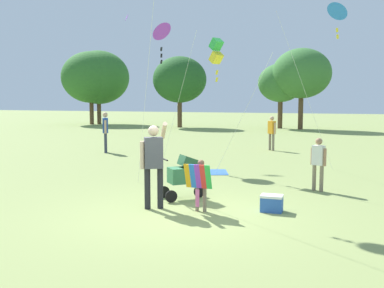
# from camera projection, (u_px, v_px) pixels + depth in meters

# --- Properties ---
(ground_plane) EXTENTS (120.00, 120.00, 0.00)m
(ground_plane) POSITION_uv_depth(u_px,v_px,m) (182.00, 214.00, 9.21)
(ground_plane) COLOR #849351
(treeline_distant) EXTENTS (44.57, 7.03, 6.51)m
(treeline_distant) POSITION_uv_depth(u_px,v_px,m) (288.00, 76.00, 33.30)
(treeline_distant) COLOR brown
(treeline_distant) RESTS_ON ground
(child_with_butterfly_kite) EXTENTS (0.57, 0.37, 1.09)m
(child_with_butterfly_kite) POSITION_uv_depth(u_px,v_px,m) (200.00, 180.00, 9.31)
(child_with_butterfly_kite) COLOR #7F705B
(child_with_butterfly_kite) RESTS_ON ground
(person_adult_flyer) EXTENTS (0.56, 0.69, 1.86)m
(person_adult_flyer) POSITION_uv_depth(u_px,v_px,m) (154.00, 159.00, 9.54)
(person_adult_flyer) COLOR #232328
(person_adult_flyer) RESTS_ON ground
(stroller) EXTENTS (1.02, 0.93, 1.03)m
(stroller) POSITION_uv_depth(u_px,v_px,m) (184.00, 173.00, 10.52)
(stroller) COLOR black
(stroller) RESTS_ON ground
(kite_orange_delta) EXTENTS (2.06, 1.60, 4.97)m
(kite_orange_delta) POSITION_uv_depth(u_px,v_px,m) (162.00, 32.00, 15.88)
(kite_orange_delta) COLOR purple
(kite_orange_delta) RESTS_ON ground
(kite_green_novelty) EXTENTS (2.18, 1.55, 4.18)m
(kite_green_novelty) POSITION_uv_depth(u_px,v_px,m) (216.00, 51.00, 13.89)
(kite_green_novelty) COLOR green
(kite_green_novelty) RESTS_ON ground
(kite_blue_high) EXTENTS (2.16, 2.09, 5.39)m
(kite_blue_high) POSITION_uv_depth(u_px,v_px,m) (337.00, 13.00, 14.51)
(kite_blue_high) COLOR blue
(kite_blue_high) RESTS_ON ground
(person_red_shirt) EXTENTS (0.38, 0.37, 1.53)m
(person_red_shirt) POSITION_uv_depth(u_px,v_px,m) (272.00, 130.00, 20.09)
(person_red_shirt) COLOR #7F705B
(person_red_shirt) RESTS_ON ground
(person_couple_left) EXTENTS (0.38, 0.50, 1.73)m
(person_couple_left) POSITION_uv_depth(u_px,v_px,m) (105.00, 129.00, 19.28)
(person_couple_left) COLOR #33384C
(person_couple_left) RESTS_ON ground
(person_back_turned) EXTENTS (0.39, 0.29, 1.35)m
(person_back_turned) POSITION_uv_depth(u_px,v_px,m) (318.00, 160.00, 11.39)
(person_back_turned) COLOR #7F705B
(person_back_turned) RESTS_ON ground
(picnic_blanket) EXTENTS (1.55, 1.43, 0.02)m
(picnic_blanket) POSITION_uv_depth(u_px,v_px,m) (207.00, 172.00, 14.27)
(picnic_blanket) COLOR #3366B2
(picnic_blanket) RESTS_ON ground
(cooler_box) EXTENTS (0.45, 0.33, 0.35)m
(cooler_box) POSITION_uv_depth(u_px,v_px,m) (272.00, 203.00, 9.37)
(cooler_box) COLOR #2D5BB7
(cooler_box) RESTS_ON ground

